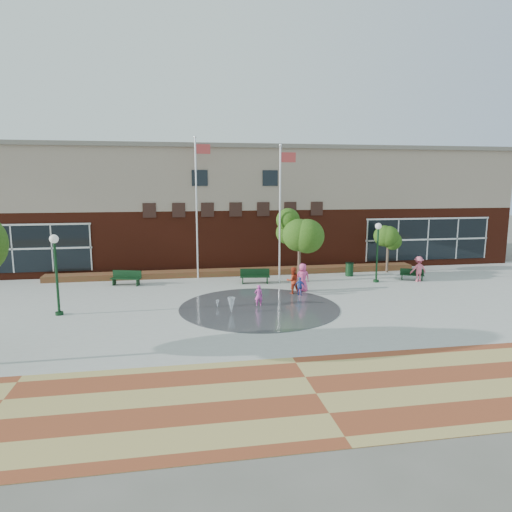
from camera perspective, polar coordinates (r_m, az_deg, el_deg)
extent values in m
plane|color=#666056|center=(21.31, 1.87, -8.65)|extent=(120.00, 120.00, 0.00)
cube|color=#A8A8A0|center=(25.08, 0.00, -5.86)|extent=(46.00, 18.00, 0.01)
cube|color=brown|center=(15.02, 7.54, -16.73)|extent=(46.00, 6.00, 0.01)
cylinder|color=#383A3D|center=(24.13, 0.41, -6.48)|extent=(8.40, 8.40, 0.01)
cube|color=#531C0F|center=(37.82, -3.51, 2.75)|extent=(44.00, 10.00, 4.50)
cube|color=gray|center=(37.57, -3.58, 9.59)|extent=(44.00, 10.00, 4.50)
cube|color=slate|center=(37.65, -3.62, 13.09)|extent=(44.40, 10.40, 0.30)
cube|color=black|center=(34.39, -28.17, 0.77)|extent=(10.00, 0.12, 3.19)
cube|color=black|center=(37.83, 20.63, 1.97)|extent=(10.00, 0.12, 3.19)
cube|color=black|center=(32.36, -7.05, 9.65)|extent=(1.10, 0.10, 1.10)
cube|color=black|center=(33.00, 1.78, 9.71)|extent=(1.10, 0.10, 1.10)
cube|color=maroon|center=(32.39, -2.31, -2.39)|extent=(26.00, 1.20, 0.40)
cylinder|color=white|center=(30.77, -7.44, 5.72)|extent=(0.11, 0.11, 9.35)
sphere|color=white|center=(30.84, -7.63, 14.52)|extent=(0.18, 0.18, 0.18)
cube|color=#BE3D3B|center=(30.93, -6.66, 13.15)|extent=(1.00, 0.27, 0.63)
cylinder|color=white|center=(29.20, 3.00, 4.97)|extent=(0.11, 0.11, 8.72)
sphere|color=white|center=(29.20, 3.08, 13.65)|extent=(0.18, 0.18, 0.18)
cube|color=#BE3D3B|center=(29.30, 4.03, 12.20)|extent=(1.01, 0.09, 0.62)
cylinder|color=black|center=(24.42, -23.63, -2.71)|extent=(0.13, 0.13, 3.63)
cylinder|color=black|center=(24.82, -23.36, -6.62)|extent=(0.38, 0.38, 0.17)
sphere|color=silver|center=(24.11, -23.94, 1.96)|extent=(0.43, 0.43, 0.43)
cylinder|color=black|center=(30.75, 14.89, 0.01)|extent=(0.12, 0.12, 3.52)
cylinder|color=black|center=(31.06, 14.76, -3.05)|extent=(0.37, 0.37, 0.17)
sphere|color=silver|center=(30.51, 15.05, 3.63)|extent=(0.41, 0.41, 0.41)
cube|color=black|center=(30.17, -15.95, -2.70)|extent=(1.96, 1.04, 0.06)
cube|color=black|center=(30.33, -15.81, -2.17)|extent=(1.83, 0.58, 0.47)
cube|color=black|center=(29.54, -0.13, -2.58)|extent=(1.96, 0.78, 0.06)
cube|color=black|center=(29.72, -0.15, -2.03)|extent=(1.89, 0.31, 0.48)
cube|color=black|center=(32.26, 18.92, -2.25)|extent=(1.57, 1.01, 0.05)
cube|color=black|center=(32.41, 18.91, -1.84)|extent=(1.42, 0.66, 0.38)
cylinder|color=black|center=(32.55, 11.59, -1.69)|extent=(0.55, 0.55, 0.92)
cylinder|color=black|center=(32.46, 11.62, -0.87)|extent=(0.59, 0.59, 0.05)
cylinder|color=#48372C|center=(30.12, 5.42, -0.41)|extent=(0.20, 0.20, 3.00)
cylinder|color=#48372C|center=(34.39, 16.10, -0.31)|extent=(0.18, 0.18, 2.06)
cone|color=white|center=(23.15, -3.09, -7.19)|extent=(0.40, 0.40, 0.79)
cone|color=white|center=(24.13, -4.84, -6.52)|extent=(0.18, 0.18, 0.40)
imported|color=#D643AD|center=(24.28, 0.33, -4.97)|extent=(0.44, 0.30, 1.16)
imported|color=red|center=(26.95, 4.62, -3.07)|extent=(0.85, 0.71, 1.60)
imported|color=#E24689|center=(27.52, 5.85, -2.70)|extent=(0.87, 0.58, 1.72)
imported|color=#2F4BA2|center=(26.56, 5.53, -3.82)|extent=(0.68, 0.61, 1.11)
imported|color=#DF5C77|center=(31.92, 19.64, -1.55)|extent=(1.10, 0.63, 1.70)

